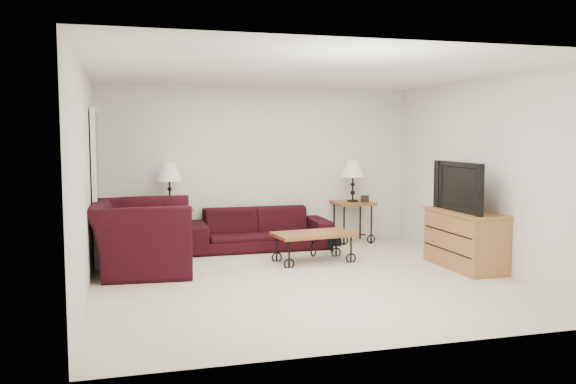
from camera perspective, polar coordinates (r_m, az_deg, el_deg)
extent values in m
plane|color=beige|center=(7.42, 1.45, -8.21)|extent=(5.00, 5.00, 0.00)
cube|color=white|center=(9.64, -2.85, 2.47)|extent=(5.00, 0.02, 2.50)
cube|color=white|center=(4.90, 10.00, -0.54)|extent=(5.00, 0.02, 2.50)
cube|color=white|center=(6.93, -18.73, 1.00)|extent=(0.02, 5.00, 2.50)
cube|color=white|center=(8.30, 18.23, 1.71)|extent=(0.02, 5.00, 2.50)
plane|color=white|center=(7.25, 1.50, 11.37)|extent=(5.00, 5.00, 0.00)
cube|color=black|center=(8.59, -17.86, 0.30)|extent=(0.08, 0.94, 2.04)
imported|color=black|center=(9.25, -2.76, -3.50)|extent=(2.14, 0.84, 0.62)
cube|color=#996327|center=(9.23, -11.09, -3.49)|extent=(0.66, 0.66, 0.67)
cube|color=#996327|center=(9.89, 6.12, -2.82)|extent=(0.62, 0.62, 0.67)
cube|color=black|center=(9.02, -12.01, -1.22)|extent=(0.13, 0.05, 0.11)
cube|color=black|center=(9.76, 7.29, -0.64)|extent=(0.13, 0.05, 0.11)
cube|color=#996327|center=(8.33, 2.45, -5.25)|extent=(1.16, 0.72, 0.41)
imported|color=black|center=(7.92, -13.65, -4.14)|extent=(1.32, 1.49, 0.91)
cube|color=#B63717|center=(7.86, -12.55, -3.70)|extent=(0.14, 0.42, 0.41)
cube|color=#9E683A|center=(8.27, 16.42, -4.34)|extent=(0.52, 1.26, 0.75)
imported|color=black|center=(8.17, 16.43, 0.50)|extent=(0.15, 1.13, 0.65)
ellipsoid|color=black|center=(9.08, 4.19, -4.40)|extent=(0.38, 0.34, 0.40)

